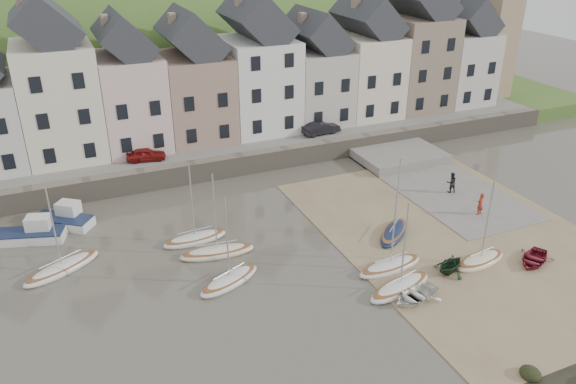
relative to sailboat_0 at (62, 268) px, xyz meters
name	(u,v)px	position (x,y,z in m)	size (l,w,h in m)	color
ground	(324,269)	(15.81, -6.63, -0.26)	(160.00, 160.00, 0.00)	#454036
quay_land	(196,118)	(15.81, 25.37, 0.49)	(90.00, 30.00, 1.50)	#3F5F26
quay_street	(227,145)	(15.81, 13.87, 1.29)	(70.00, 7.00, 0.10)	slate
seawall	(240,164)	(15.81, 10.37, 0.64)	(70.00, 1.20, 1.80)	slate
beach	(459,235)	(26.81, -6.63, -0.23)	(18.00, 26.00, 0.06)	#7C664C
slipway	(437,183)	(30.81, 1.37, -0.20)	(8.00, 18.00, 0.12)	slate
hillside	(130,181)	(10.81, 53.37, -18.25)	(134.40, 84.00, 84.00)	#3F5F26
townhouse_terrace	(231,74)	(17.57, 17.37, 7.07)	(61.05, 8.00, 13.93)	silver
church_spire	(501,14)	(50.36, 17.37, 10.80)	(4.00, 4.00, 18.00)	#997F60
sailboat_0	(62,268)	(0.00, 0.00, 0.00)	(5.47, 3.86, 6.32)	silver
sailboat_1	(195,239)	(8.94, 0.21, 0.00)	(4.72, 1.78, 6.32)	silver
sailboat_2	(217,252)	(9.87, -2.13, 0.00)	(5.29, 2.06, 6.32)	beige
sailboat_3	(229,280)	(9.59, -5.68, 0.00)	(4.82, 3.24, 6.32)	silver
sailboat_4	(390,266)	(19.77, -8.35, 0.00)	(4.96, 1.95, 6.32)	silver
sailboat_5	(394,232)	(22.44, -4.68, 0.00)	(4.41, 4.10, 6.32)	#14203F
sailboat_6	(400,287)	(19.05, -10.56, 0.00)	(5.19, 2.65, 6.32)	silver
sailboat_7	(480,260)	(25.68, -10.15, 0.01)	(4.32, 2.11, 6.32)	beige
motorboat_0	(32,233)	(-1.64, 5.09, 0.32)	(5.02, 3.03, 1.70)	silver
motorboat_2	(64,218)	(0.59, 6.48, 0.32)	(4.58, 3.99, 1.70)	silver
rowboat_white	(415,295)	(19.31, -11.80, 0.13)	(2.30, 3.22, 0.67)	white
rowboat_green	(450,264)	(23.07, -10.24, 0.43)	(2.08, 2.41, 1.27)	black
rowboat_red	(534,259)	(28.92, -11.55, 0.12)	(2.20, 3.09, 0.64)	maroon
person_red	(480,204)	(30.22, -4.69, 0.75)	(0.65, 0.43, 1.78)	maroon
person_dark	(451,182)	(30.70, -0.59, 0.74)	(0.86, 0.67, 1.77)	black
car_left	(146,154)	(8.04, 12.87, 1.92)	(1.36, 3.39, 1.16)	maroon
car_right	(321,128)	(25.26, 12.87, 1.98)	(1.35, 3.87, 1.27)	black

